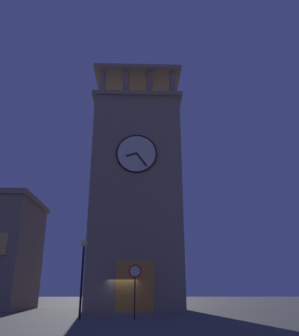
{
  "coord_description": "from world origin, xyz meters",
  "views": [
    {
      "loc": [
        -1.31,
        30.8,
        1.5
      ],
      "look_at": [
        -2.36,
        -3.18,
        13.75
      ],
      "focal_mm": 36.94,
      "sensor_mm": 36.0,
      "label": 1
    }
  ],
  "objects": [
    {
      "name": "ground_plane",
      "position": [
        0.0,
        0.0,
        0.0
      ],
      "size": [
        200.0,
        200.0,
        0.0
      ],
      "primitive_type": "plane",
      "color": "#56544F"
    },
    {
      "name": "clocktower",
      "position": [
        -1.03,
        -3.16,
        10.73
      ],
      "size": [
        9.14,
        7.82,
        26.35
      ],
      "color": "gray",
      "rests_on": "ground_plane"
    },
    {
      "name": "street_lamp",
      "position": [
        2.13,
        8.58,
        3.28
      ],
      "size": [
        0.44,
        0.44,
        4.63
      ],
      "color": "black",
      "rests_on": "ground_plane"
    },
    {
      "name": "no_horn_sign",
      "position": [
        -1.11,
        8.98,
        2.44
      ],
      "size": [
        0.78,
        0.14,
        3.1
      ],
      "color": "black",
      "rests_on": "ground_plane"
    }
  ]
}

